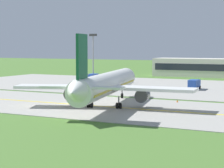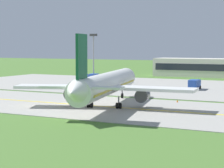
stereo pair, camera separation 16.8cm
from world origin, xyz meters
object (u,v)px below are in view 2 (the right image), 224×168
Objects in this scene: service_truck_catering at (195,84)px; apron_light_mast at (93,52)px; service_truck_baggage at (92,78)px; airplane_lead at (106,84)px.

service_truck_catering is 0.42× the size of apron_light_mast.
service_truck_baggage is 1.00× the size of service_truck_catering.
apron_light_mast is (-0.49, 1.95, 7.79)m from service_truck_baggage.
service_truck_baggage is (-28.03, 44.65, -2.60)m from airplane_lead.
apron_light_mast is at bearing 164.94° from service_truck_catering.
service_truck_baggage is at bearing 122.12° from airplane_lead.
service_truck_catering is 36.18m from apron_light_mast.
apron_light_mast is (-28.52, 46.60, 5.19)m from airplane_lead.
service_truck_catering is at bearing 81.49° from airplane_lead.
airplane_lead is 54.88m from apron_light_mast.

